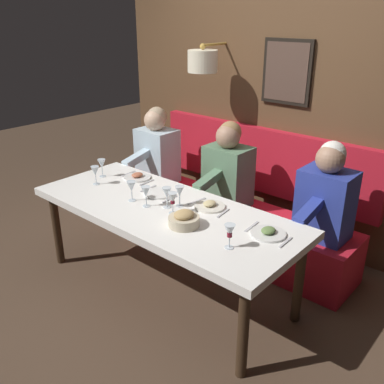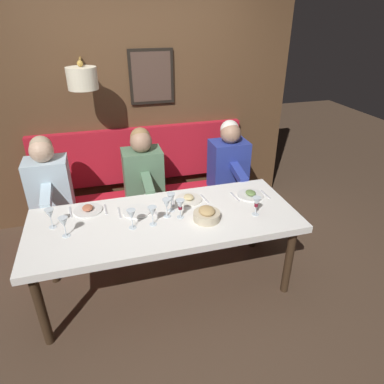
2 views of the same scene
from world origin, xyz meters
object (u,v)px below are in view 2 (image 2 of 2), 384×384
(dining_table, at_px, (165,224))
(wine_glass_3, at_px, (64,223))
(wine_glass_4, at_px, (132,215))
(wine_glass_6, at_px, (152,212))
(diner_nearest, at_px, (229,159))
(diner_middle, at_px, (48,179))
(wine_glass_7, at_px, (257,203))
(wine_glass_2, at_px, (180,205))
(bread_bowl, at_px, (207,215))
(diner_near, at_px, (143,168))
(wine_glass_1, at_px, (167,204))
(wine_glass_5, at_px, (171,199))
(wine_glass_0, at_px, (50,215))

(dining_table, bearing_deg, wine_glass_3, 93.48)
(wine_glass_4, height_order, wine_glass_6, same)
(diner_nearest, relative_size, diner_middle, 1.00)
(diner_middle, height_order, wine_glass_6, diner_middle)
(wine_glass_4, relative_size, wine_glass_7, 1.00)
(diner_nearest, height_order, wine_glass_2, diner_nearest)
(wine_glass_3, distance_m, bread_bowl, 1.10)
(dining_table, relative_size, diner_near, 2.80)
(diner_middle, distance_m, wine_glass_7, 2.00)
(wine_glass_2, bearing_deg, wine_glass_1, 66.05)
(wine_glass_4, height_order, bread_bowl, wine_glass_4)
(diner_nearest, xyz_separation_m, wine_glass_6, (-0.96, 1.02, 0.04))
(wine_glass_2, distance_m, bread_bowl, 0.23)
(wine_glass_1, bearing_deg, wine_glass_5, -34.43)
(diner_nearest, distance_m, bread_bowl, 1.16)
(wine_glass_0, distance_m, wine_glass_5, 0.96)
(wine_glass_0, relative_size, wine_glass_4, 1.00)
(wine_glass_2, bearing_deg, wine_glass_6, 100.95)
(wine_glass_3, distance_m, wine_glass_5, 0.87)
(wine_glass_0, distance_m, wine_glass_6, 0.79)
(wine_glass_5, xyz_separation_m, bread_bowl, (-0.22, -0.25, -0.07))
(bread_bowl, bearing_deg, wine_glass_2, 64.55)
(wine_glass_2, xyz_separation_m, wine_glass_7, (-0.13, -0.62, -0.00))
(diner_nearest, height_order, wine_glass_4, diner_nearest)
(diner_near, bearing_deg, wine_glass_4, 166.51)
(dining_table, height_order, diner_near, diner_near)
(diner_middle, distance_m, wine_glass_1, 1.32)
(diner_near, bearing_deg, diner_nearest, -90.00)
(diner_near, bearing_deg, wine_glass_0, 132.79)
(wine_glass_0, xyz_separation_m, wine_glass_6, (-0.18, -0.77, 0.00))
(diner_nearest, distance_m, wine_glass_5, 1.14)
(wine_glass_2, distance_m, wine_glass_5, 0.14)
(diner_nearest, xyz_separation_m, wine_glass_2, (-0.91, 0.78, 0.04))
(diner_near, relative_size, diner_middle, 1.00)
(diner_near, distance_m, wine_glass_2, 0.93)
(wine_glass_3, bearing_deg, diner_nearest, -61.06)
(dining_table, xyz_separation_m, diner_middle, (0.88, 0.97, 0.14))
(wine_glass_5, bearing_deg, diner_middle, 53.28)
(wine_glass_7, bearing_deg, wine_glass_5, 68.79)
(dining_table, distance_m, wine_glass_4, 0.34)
(diner_middle, bearing_deg, wine_glass_3, -168.13)
(wine_glass_3, xyz_separation_m, wine_glass_5, (0.15, -0.85, 0.00))
(wine_glass_1, bearing_deg, dining_table, 129.90)
(diner_nearest, distance_m, diner_near, 0.95)
(dining_table, height_order, wine_glass_5, wine_glass_5)
(wine_glass_2, relative_size, wine_glass_5, 1.00)
(wine_glass_7, bearing_deg, diner_near, 37.15)
(diner_middle, height_order, wine_glass_2, diner_middle)
(wine_glass_2, distance_m, wine_glass_4, 0.40)
(dining_table, relative_size, wine_glass_5, 13.48)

